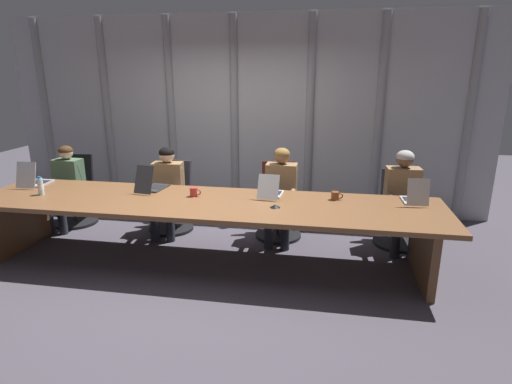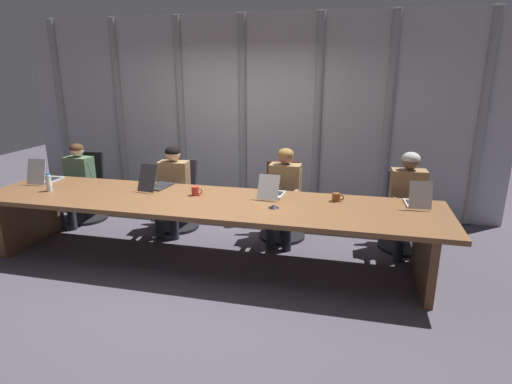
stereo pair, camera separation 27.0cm
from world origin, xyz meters
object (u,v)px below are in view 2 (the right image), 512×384
laptop_left_mid (156,184)px  person_right_mid (408,197)px  conference_mic_left_side (274,206)px  person_left_end (76,179)px  office_chair_left_end (86,195)px  office_chair_right_mid (404,220)px  water_bottle_primary (49,183)px  laptop_right_mid (417,201)px  office_chair_left_mid (178,202)px  office_chair_center (282,210)px  coffee_mug_near (196,191)px  person_left_mid (172,184)px  person_center (284,190)px  laptop_center (272,192)px  coffee_mug_far (336,197)px  laptop_left_end (45,177)px

laptop_left_mid → person_right_mid: bearing=-73.0°
conference_mic_left_side → person_left_end: bearing=163.5°
office_chair_left_end → office_chair_right_mid: size_ratio=1.04×
person_left_end → person_right_mid: (4.44, 0.01, 0.05)m
conference_mic_left_side → water_bottle_primary: bearing=179.9°
laptop_right_mid → conference_mic_left_side: size_ratio=3.40×
office_chair_left_end → office_chair_right_mid: (4.44, -0.00, -0.01)m
office_chair_left_mid → office_chair_right_mid: size_ratio=1.01×
office_chair_left_mid → office_chair_center: bearing=96.7°
laptop_left_mid → office_chair_center: 1.64m
office_chair_center → coffee_mug_near: office_chair_center is taller
office_chair_left_end → conference_mic_left_side: 3.21m
conference_mic_left_side → person_left_mid: bearing=149.9°
office_chair_center → person_left_end: (-2.93, -0.17, 0.28)m
person_left_end → person_center: person_center is taller
laptop_right_mid → laptop_center: bearing=87.5°
coffee_mug_far → conference_mic_left_side: bearing=-148.0°
laptop_left_end → office_chair_left_mid: (1.49, 0.71, -0.45)m
person_left_mid → water_bottle_primary: size_ratio=5.39×
office_chair_left_end → person_left_end: bearing=-9.0°
laptop_left_end → person_right_mid: 4.50m
laptop_right_mid → water_bottle_primary: bearing=92.5°
laptop_left_mid → office_chair_right_mid: size_ratio=0.53×
laptop_left_mid → person_right_mid: size_ratio=0.41×
office_chair_right_mid → coffee_mug_far: bearing=-53.7°
office_chair_left_mid → person_right_mid: 3.00m
laptop_center → person_center: bearing=-1.9°
person_left_end → laptop_center: bearing=82.8°
person_left_mid → water_bottle_primary: 1.47m
office_chair_right_mid → coffee_mug_far: 1.14m
laptop_left_mid → office_chair_left_mid: (-0.03, 0.66, -0.45)m
laptop_center → person_right_mid: 1.61m
water_bottle_primary → laptop_center: bearing=8.5°
person_left_end → office_chair_left_mid: bearing=98.9°
office_chair_right_mid → person_left_mid: 3.00m
laptop_center → water_bottle_primary: bearing=102.6°
laptop_left_end → person_left_mid: person_left_mid is taller
laptop_left_end → person_center: person_center is taller
laptop_left_end → person_right_mid: bearing=-87.7°
person_right_mid → coffee_mug_far: size_ratio=9.22×
person_left_end → conference_mic_left_side: size_ratio=10.24×
laptop_right_mid → coffee_mug_near: (-2.41, -0.17, -0.01)m
laptop_left_end → person_left_end: bearing=-8.0°
laptop_left_mid → person_center: 1.57m
office_chair_center → person_right_mid: size_ratio=0.80×
water_bottle_primary → laptop_left_end: bearing=134.8°
office_chair_left_mid → laptop_center: bearing=72.2°
laptop_center → coffee_mug_far: bearing=-86.4°
laptop_left_mid → conference_mic_left_side: bearing=-97.2°
laptop_left_end → person_center: 3.05m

